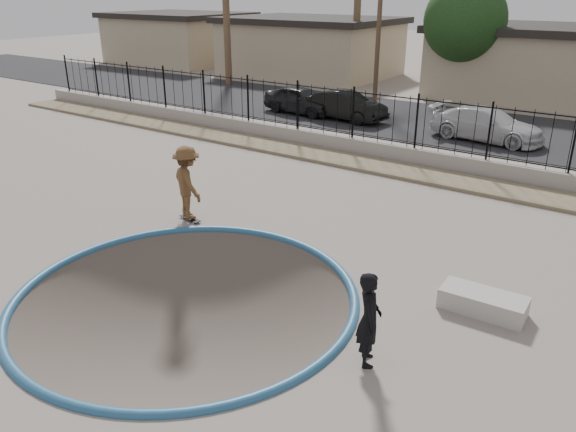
# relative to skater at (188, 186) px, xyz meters

# --- Properties ---
(ground) EXTENTS (120.00, 120.00, 2.20)m
(ground) POSITION_rel_skater_xyz_m (2.80, 10.03, -2.08)
(ground) COLOR gray
(ground) RESTS_ON ground
(bowl_pit) EXTENTS (6.84, 6.84, 1.80)m
(bowl_pit) POSITION_rel_skater_xyz_m (2.80, -2.97, -0.98)
(bowl_pit) COLOR #53463F
(bowl_pit) RESTS_ON ground
(coping_ring) EXTENTS (7.04, 7.04, 0.20)m
(coping_ring) POSITION_rel_skater_xyz_m (2.80, -2.97, -0.98)
(coping_ring) COLOR #26577D
(coping_ring) RESTS_ON ground
(rock_strip) EXTENTS (42.00, 1.60, 0.11)m
(rock_strip) POSITION_rel_skater_xyz_m (2.80, 7.23, -0.93)
(rock_strip) COLOR #8C7B5B
(rock_strip) RESTS_ON ground
(retaining_wall) EXTENTS (42.00, 0.45, 0.60)m
(retaining_wall) POSITION_rel_skater_xyz_m (2.80, 8.33, -0.68)
(retaining_wall) COLOR gray
(retaining_wall) RESTS_ON ground
(fence) EXTENTS (40.00, 0.04, 1.80)m
(fence) POSITION_rel_skater_xyz_m (2.80, 8.33, 0.52)
(fence) COLOR black
(fence) RESTS_ON retaining_wall
(street) EXTENTS (90.00, 8.00, 0.04)m
(street) POSITION_rel_skater_xyz_m (2.80, 15.03, -0.96)
(street) COLOR black
(street) RESTS_ON ground
(house_west_far) EXTENTS (10.60, 8.60, 3.90)m
(house_west_far) POSITION_rel_skater_xyz_m (-25.20, 24.53, 0.99)
(house_west_far) COLOR tan
(house_west_far) RESTS_ON ground
(house_west) EXTENTS (11.60, 8.60, 3.90)m
(house_west) POSITION_rel_skater_xyz_m (-12.20, 24.53, 0.99)
(house_west) COLOR tan
(house_west) RESTS_ON ground
(house_center) EXTENTS (10.60, 8.60, 3.90)m
(house_center) POSITION_rel_skater_xyz_m (2.80, 24.53, 0.99)
(house_center) COLOR tan
(house_center) RESTS_ON ground
(utility_pole_left) EXTENTS (1.70, 0.24, 9.00)m
(utility_pole_left) POSITION_rel_skater_xyz_m (-3.20, 17.03, 3.72)
(utility_pole_left) COLOR #473323
(utility_pole_left) RESTS_ON ground
(street_tree_left) EXTENTS (4.32, 4.32, 6.36)m
(street_tree_left) POSITION_rel_skater_xyz_m (-0.20, 21.03, 3.21)
(street_tree_left) COLOR #473323
(street_tree_left) RESTS_ON ground
(skater) EXTENTS (1.45, 1.17, 1.96)m
(skater) POSITION_rel_skater_xyz_m (0.00, 0.00, 0.00)
(skater) COLOR brown
(skater) RESTS_ON ground
(skateboard) EXTENTS (0.77, 0.31, 0.06)m
(skateboard) POSITION_rel_skater_xyz_m (0.00, -0.00, -0.93)
(skateboard) COLOR black
(skateboard) RESTS_ON ground
(videographer) EXTENTS (0.67, 0.73, 1.68)m
(videographer) POSITION_rel_skater_xyz_m (6.80, -2.75, -0.14)
(videographer) COLOR black
(videographer) RESTS_ON ground
(concrete_ledge) EXTENTS (1.62, 0.75, 0.40)m
(concrete_ledge) POSITION_rel_skater_xyz_m (7.89, -0.04, -0.78)
(concrete_ledge) COLOR #B0A89C
(concrete_ledge) RESTS_ON ground
(car_a) EXTENTS (4.03, 1.89, 1.33)m
(car_a) POSITION_rel_skater_xyz_m (-5.19, 13.03, -0.28)
(car_a) COLOR black
(car_a) RESTS_ON street
(car_b) EXTENTS (4.09, 1.67, 1.32)m
(car_b) POSITION_rel_skater_xyz_m (-2.70, 13.03, -0.28)
(car_b) COLOR black
(car_b) RESTS_ON street
(car_c) EXTENTS (4.69, 2.29, 1.31)m
(car_c) POSITION_rel_skater_xyz_m (3.89, 13.03, -0.29)
(car_c) COLOR silver
(car_c) RESTS_ON street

